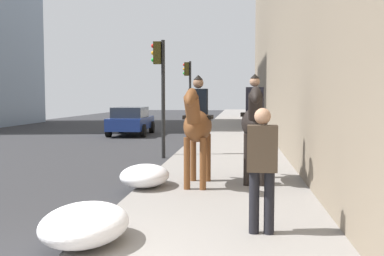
{
  "coord_description": "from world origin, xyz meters",
  "views": [
    {
      "loc": [
        -3.91,
        -2.08,
        1.97
      ],
      "look_at": [
        4.0,
        -1.22,
        1.4
      ],
      "focal_mm": 41.04,
      "sensor_mm": 36.0,
      "label": 1
    }
  ],
  "objects_px": {
    "mounted_horse_far": "(254,121)",
    "pedestrian_greeting": "(262,162)",
    "traffic_light_far_curb": "(188,85)",
    "traffic_light_near_curb": "(160,79)",
    "mounted_horse_near": "(197,124)",
    "car_near_lane": "(131,120)"
  },
  "relations": [
    {
      "from": "mounted_horse_far",
      "to": "pedestrian_greeting",
      "type": "relative_size",
      "value": 1.38
    },
    {
      "from": "pedestrian_greeting",
      "to": "traffic_light_far_curb",
      "type": "relative_size",
      "value": 0.45
    },
    {
      "from": "mounted_horse_far",
      "to": "traffic_light_near_curb",
      "type": "distance_m",
      "value": 5.25
    },
    {
      "from": "traffic_light_near_curb",
      "to": "traffic_light_far_curb",
      "type": "height_order",
      "value": "traffic_light_far_curb"
    },
    {
      "from": "mounted_horse_near",
      "to": "mounted_horse_far",
      "type": "bearing_deg",
      "value": 115.23
    },
    {
      "from": "car_near_lane",
      "to": "traffic_light_near_curb",
      "type": "xyz_separation_m",
      "value": [
        -8.19,
        -3.03,
        1.76
      ]
    },
    {
      "from": "car_near_lane",
      "to": "mounted_horse_far",
      "type": "bearing_deg",
      "value": -156.96
    },
    {
      "from": "mounted_horse_near",
      "to": "traffic_light_far_curb",
      "type": "bearing_deg",
      "value": -170.52
    },
    {
      "from": "car_near_lane",
      "to": "traffic_light_near_curb",
      "type": "distance_m",
      "value": 8.91
    },
    {
      "from": "traffic_light_near_curb",
      "to": "pedestrian_greeting",
      "type": "bearing_deg",
      "value": -160.37
    },
    {
      "from": "traffic_light_near_curb",
      "to": "traffic_light_far_curb",
      "type": "bearing_deg",
      "value": 1.07
    },
    {
      "from": "pedestrian_greeting",
      "to": "car_near_lane",
      "type": "distance_m",
      "value": 17.09
    },
    {
      "from": "mounted_horse_near",
      "to": "traffic_light_near_curb",
      "type": "xyz_separation_m",
      "value": [
        4.79,
        1.64,
        1.12
      ]
    },
    {
      "from": "pedestrian_greeting",
      "to": "traffic_light_far_curb",
      "type": "distance_m",
      "value": 17.33
    },
    {
      "from": "mounted_horse_far",
      "to": "pedestrian_greeting",
      "type": "bearing_deg",
      "value": 0.48
    },
    {
      "from": "pedestrian_greeting",
      "to": "traffic_light_near_curb",
      "type": "xyz_separation_m",
      "value": [
        7.87,
        2.81,
        1.42
      ]
    },
    {
      "from": "pedestrian_greeting",
      "to": "car_near_lane",
      "type": "bearing_deg",
      "value": 21.8
    },
    {
      "from": "traffic_light_near_curb",
      "to": "mounted_horse_far",
      "type": "bearing_deg",
      "value": -146.63
    },
    {
      "from": "car_near_lane",
      "to": "traffic_light_near_curb",
      "type": "height_order",
      "value": "traffic_light_near_curb"
    },
    {
      "from": "pedestrian_greeting",
      "to": "car_near_lane",
      "type": "relative_size",
      "value": 0.4
    },
    {
      "from": "mounted_horse_far",
      "to": "traffic_light_near_curb",
      "type": "relative_size",
      "value": 0.63
    },
    {
      "from": "car_near_lane",
      "to": "traffic_light_near_curb",
      "type": "relative_size",
      "value": 1.13
    }
  ]
}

